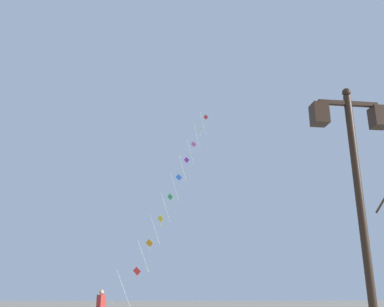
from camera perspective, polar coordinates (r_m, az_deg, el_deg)
name	(u,v)px	position (r m, az deg, el deg)	size (l,w,h in m)	color
twin_lantern_lamp_post	(356,171)	(8.09, 21.07, -2.19)	(1.44, 0.28, 5.21)	black
kite_train	(175,186)	(28.63, -2.29, -4.40)	(6.47, 10.43, 15.78)	brown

